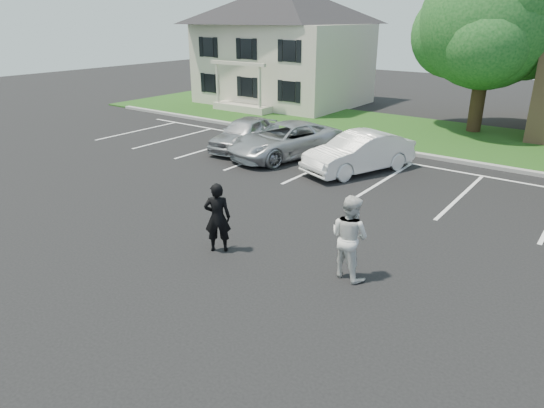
% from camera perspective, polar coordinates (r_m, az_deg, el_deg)
% --- Properties ---
extents(ground_plane, '(90.00, 90.00, 0.00)m').
position_cam_1_polar(ground_plane, '(12.02, -2.85, -6.96)').
color(ground_plane, black).
rests_on(ground_plane, ground).
extents(curb, '(40.00, 0.30, 0.15)m').
position_cam_1_polar(curb, '(21.99, 17.34, 5.50)').
color(curb, gray).
rests_on(curb, ground).
extents(grass_strip, '(44.00, 8.00, 0.08)m').
position_cam_1_polar(grass_strip, '(25.72, 20.42, 7.24)').
color(grass_strip, '#21491C').
rests_on(grass_strip, ground).
extents(stall_lines, '(34.00, 5.36, 0.01)m').
position_cam_1_polar(stall_lines, '(18.81, 18.12, 2.61)').
color(stall_lines, white).
rests_on(stall_lines, ground).
extents(house, '(10.30, 9.22, 7.60)m').
position_cam_1_polar(house, '(34.43, 1.39, 18.14)').
color(house, beige).
rests_on(house, ground).
extents(tree, '(7.80, 7.20, 8.80)m').
position_cam_1_polar(tree, '(27.22, 24.45, 18.78)').
color(tree, black).
rests_on(tree, ground).
extents(man_black_suit, '(0.80, 0.75, 1.83)m').
position_cam_1_polar(man_black_suit, '(12.34, -6.43, -1.59)').
color(man_black_suit, black).
rests_on(man_black_suit, ground).
extents(man_white_shirt, '(1.10, 0.93, 2.00)m').
position_cam_1_polar(man_white_shirt, '(11.15, 9.10, -3.85)').
color(man_white_shirt, silver).
rests_on(man_white_shirt, ground).
extents(car_silver_west, '(2.33, 4.46, 1.45)m').
position_cam_1_polar(car_silver_west, '(22.17, -3.17, 8.29)').
color(car_silver_west, '#B4B4B9').
rests_on(car_silver_west, ground).
extents(car_silver_minivan, '(3.73, 5.71, 1.46)m').
position_cam_1_polar(car_silver_minivan, '(20.88, 1.55, 7.52)').
color(car_silver_minivan, '#B1B4B9').
rests_on(car_silver_minivan, ground).
extents(car_white_sedan, '(3.15, 4.86, 1.51)m').
position_cam_1_polar(car_white_sedan, '(19.11, 10.18, 5.98)').
color(car_white_sedan, white).
rests_on(car_white_sedan, ground).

